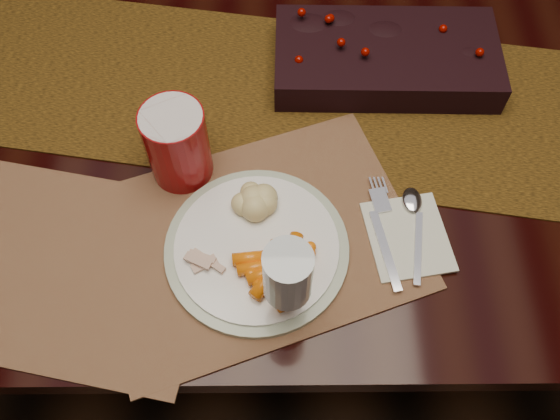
{
  "coord_description": "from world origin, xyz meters",
  "views": [
    {
      "loc": [
        -0.0,
        -0.68,
        1.51
      ],
      "look_at": [
        0.0,
        -0.27,
        0.8
      ],
      "focal_mm": 38.0,
      "sensor_mm": 36.0,
      "label": 1
    }
  ],
  "objects_px": {
    "baby_carrots": "(276,272)",
    "wine_glass": "(287,288)",
    "dinner_plate": "(257,248)",
    "red_cup": "(177,144)",
    "napkin": "(408,236)",
    "centerpiece": "(387,54)",
    "dining_table": "(278,198)",
    "placemat_main": "(257,239)",
    "turkey_shreds": "(199,255)",
    "mashed_potatoes": "(251,196)"
  },
  "relations": [
    {
      "from": "dining_table",
      "to": "red_cup",
      "type": "xyz_separation_m",
      "value": [
        -0.14,
        -0.17,
        0.44
      ]
    },
    {
      "from": "napkin",
      "to": "wine_glass",
      "type": "distance_m",
      "value": 0.22
    },
    {
      "from": "placemat_main",
      "to": "dinner_plate",
      "type": "xyz_separation_m",
      "value": [
        0.0,
        -0.02,
        0.01
      ]
    },
    {
      "from": "dining_table",
      "to": "placemat_main",
      "type": "relative_size",
      "value": 4.09
    },
    {
      "from": "dining_table",
      "to": "red_cup",
      "type": "distance_m",
      "value": 0.5
    },
    {
      "from": "red_cup",
      "to": "mashed_potatoes",
      "type": "bearing_deg",
      "value": -33.5
    },
    {
      "from": "red_cup",
      "to": "baby_carrots",
      "type": "bearing_deg",
      "value": -52.41
    },
    {
      "from": "dinner_plate",
      "to": "red_cup",
      "type": "distance_m",
      "value": 0.19
    },
    {
      "from": "mashed_potatoes",
      "to": "napkin",
      "type": "xyz_separation_m",
      "value": [
        0.22,
        -0.05,
        -0.03
      ]
    },
    {
      "from": "centerpiece",
      "to": "mashed_potatoes",
      "type": "height_order",
      "value": "centerpiece"
    },
    {
      "from": "mashed_potatoes",
      "to": "dining_table",
      "type": "bearing_deg",
      "value": 80.85
    },
    {
      "from": "wine_glass",
      "to": "dining_table",
      "type": "bearing_deg",
      "value": 91.47
    },
    {
      "from": "centerpiece",
      "to": "baby_carrots",
      "type": "xyz_separation_m",
      "value": [
        -0.18,
        -0.38,
        -0.01
      ]
    },
    {
      "from": "turkey_shreds",
      "to": "red_cup",
      "type": "bearing_deg",
      "value": 102.79
    },
    {
      "from": "napkin",
      "to": "red_cup",
      "type": "distance_m",
      "value": 0.36
    },
    {
      "from": "mashed_potatoes",
      "to": "wine_glass",
      "type": "distance_m",
      "value": 0.17
    },
    {
      "from": "dining_table",
      "to": "dinner_plate",
      "type": "height_order",
      "value": "dinner_plate"
    },
    {
      "from": "red_cup",
      "to": "dining_table",
      "type": "bearing_deg",
      "value": 50.17
    },
    {
      "from": "dinner_plate",
      "to": "placemat_main",
      "type": "bearing_deg",
      "value": 92.33
    },
    {
      "from": "placemat_main",
      "to": "mashed_potatoes",
      "type": "bearing_deg",
      "value": 79.23
    },
    {
      "from": "dining_table",
      "to": "placemat_main",
      "type": "height_order",
      "value": "placemat_main"
    },
    {
      "from": "baby_carrots",
      "to": "napkin",
      "type": "xyz_separation_m",
      "value": [
        0.19,
        0.06,
        -0.02
      ]
    },
    {
      "from": "centerpiece",
      "to": "placemat_main",
      "type": "height_order",
      "value": "centerpiece"
    },
    {
      "from": "dinner_plate",
      "to": "wine_glass",
      "type": "xyz_separation_m",
      "value": [
        0.04,
        -0.09,
        0.07
      ]
    },
    {
      "from": "centerpiece",
      "to": "baby_carrots",
      "type": "distance_m",
      "value": 0.43
    },
    {
      "from": "dining_table",
      "to": "mashed_potatoes",
      "type": "height_order",
      "value": "mashed_potatoes"
    },
    {
      "from": "centerpiece",
      "to": "mashed_potatoes",
      "type": "xyz_separation_m",
      "value": [
        -0.22,
        -0.27,
        -0.0
      ]
    },
    {
      "from": "dinner_plate",
      "to": "baby_carrots",
      "type": "height_order",
      "value": "baby_carrots"
    },
    {
      "from": "baby_carrots",
      "to": "red_cup",
      "type": "distance_m",
      "value": 0.23
    },
    {
      "from": "dining_table",
      "to": "baby_carrots",
      "type": "height_order",
      "value": "baby_carrots"
    },
    {
      "from": "dining_table",
      "to": "baby_carrots",
      "type": "bearing_deg",
      "value": -90.63
    },
    {
      "from": "wine_glass",
      "to": "napkin",
      "type": "bearing_deg",
      "value": 31.97
    },
    {
      "from": "placemat_main",
      "to": "dinner_plate",
      "type": "distance_m",
      "value": 0.02
    },
    {
      "from": "turkey_shreds",
      "to": "wine_glass",
      "type": "height_order",
      "value": "wine_glass"
    },
    {
      "from": "red_cup",
      "to": "napkin",
      "type": "bearing_deg",
      "value": -19.99
    },
    {
      "from": "turkey_shreds",
      "to": "napkin",
      "type": "height_order",
      "value": "turkey_shreds"
    },
    {
      "from": "centerpiece",
      "to": "red_cup",
      "type": "xyz_separation_m",
      "value": [
        -0.32,
        -0.2,
        0.03
      ]
    },
    {
      "from": "baby_carrots",
      "to": "wine_glass",
      "type": "xyz_separation_m",
      "value": [
        0.01,
        -0.05,
        0.06
      ]
    },
    {
      "from": "centerpiece",
      "to": "dining_table",
      "type": "bearing_deg",
      "value": -171.56
    },
    {
      "from": "wine_glass",
      "to": "turkey_shreds",
      "type": "bearing_deg",
      "value": 148.95
    },
    {
      "from": "centerpiece",
      "to": "placemat_main",
      "type": "relative_size",
      "value": 0.83
    },
    {
      "from": "centerpiece",
      "to": "placemat_main",
      "type": "bearing_deg",
      "value": -123.5
    },
    {
      "from": "dinner_plate",
      "to": "red_cup",
      "type": "height_order",
      "value": "red_cup"
    },
    {
      "from": "centerpiece",
      "to": "napkin",
      "type": "relative_size",
      "value": 2.86
    },
    {
      "from": "wine_glass",
      "to": "centerpiece",
      "type": "bearing_deg",
      "value": 68.39
    },
    {
      "from": "placemat_main",
      "to": "dinner_plate",
      "type": "relative_size",
      "value": 1.7
    },
    {
      "from": "placemat_main",
      "to": "napkin",
      "type": "height_order",
      "value": "napkin"
    },
    {
      "from": "mashed_potatoes",
      "to": "turkey_shreds",
      "type": "relative_size",
      "value": 1.08
    },
    {
      "from": "napkin",
      "to": "red_cup",
      "type": "bearing_deg",
      "value": 150.73
    },
    {
      "from": "dinner_plate",
      "to": "baby_carrots",
      "type": "relative_size",
      "value": 2.64
    }
  ]
}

